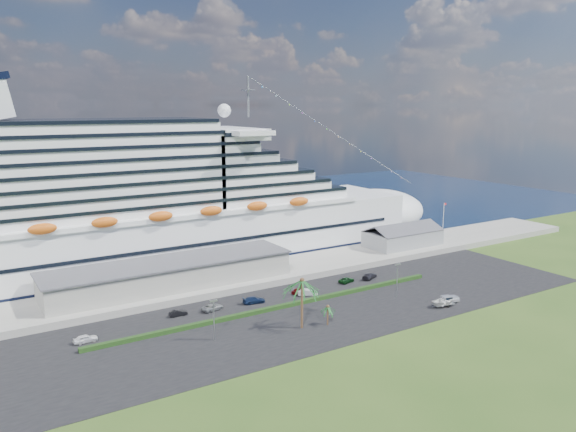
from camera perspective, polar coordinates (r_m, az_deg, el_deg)
ground at (r=121.31m, az=6.50°, el=-10.93°), size 420.00×420.00×0.00m
asphalt_lot at (r=129.46m, az=3.44°, el=-9.39°), size 140.00×38.00×0.12m
wharf at (r=152.45m, az=-2.91°, el=-5.85°), size 240.00×20.00×1.80m
water at (r=233.20m, az=-13.73°, el=-0.39°), size 420.00×160.00×0.02m
cruise_ship at (r=161.88m, az=-13.82°, el=0.60°), size 191.00×38.00×54.00m
terminal_building at (r=141.38m, az=-11.86°, el=-5.71°), size 61.00×15.00×6.30m
port_shed at (r=181.60m, az=11.58°, el=-2.13°), size 24.00×12.31×7.37m
flagpole at (r=193.45m, az=15.51°, el=-0.33°), size 1.08×0.16×12.00m
hedge at (r=129.07m, az=-0.80°, el=-9.20°), size 88.00×1.10×0.90m
lamp_post_left at (r=112.06m, az=-7.55°, el=-9.93°), size 1.60×0.35×8.27m
lamp_post_right at (r=137.64m, az=11.04°, el=-6.00°), size 1.60×0.35×8.27m
palm_tall at (r=115.62m, az=1.44°, el=-7.12°), size 8.82×8.82×11.13m
palm_short at (r=119.27m, az=4.06°, el=-9.39°), size 3.53×3.53×4.56m
parked_car_0 at (r=118.52m, az=-19.89°, el=-11.64°), size 4.65×2.02×1.56m
parked_car_1 at (r=127.07m, az=-11.12°, el=-9.65°), size 4.07×1.54×1.32m
parked_car_2 at (r=129.03m, az=-7.68°, el=-9.18°), size 5.58×3.48×1.44m
parked_car_3 at (r=132.53m, az=-3.48°, el=-8.52°), size 5.57×3.00×1.53m
parked_car_4 at (r=138.79m, az=1.14°, el=-7.58°), size 4.74×3.02×1.50m
parked_car_5 at (r=137.42m, az=1.98°, el=-7.76°), size 5.06×3.36×1.58m
parked_car_6 at (r=147.86m, az=5.98°, el=-6.49°), size 5.07×3.10×1.31m
parked_car_7 at (r=151.66m, az=8.28°, el=-6.04°), size 5.85×4.17×1.57m
pickup_truck at (r=137.34m, az=15.96°, el=-8.12°), size 5.48×2.76×1.84m
boat_trailer at (r=134.78m, az=15.56°, el=-8.38°), size 6.62×4.86×1.84m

